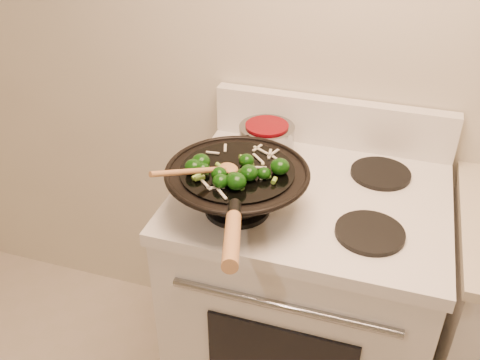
% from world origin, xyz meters
% --- Properties ---
extents(stove, '(0.78, 0.67, 1.08)m').
position_xyz_m(stove, '(-0.07, 1.17, 0.47)').
color(stove, white).
rests_on(stove, ground).
extents(wok, '(0.39, 0.63, 0.20)m').
position_xyz_m(wok, '(-0.25, 1.02, 1.00)').
color(wok, black).
rests_on(wok, stove).
extents(stirfry, '(0.26, 0.29, 0.04)m').
position_xyz_m(stirfry, '(-0.25, 0.98, 1.07)').
color(stirfry, '#0C3307').
rests_on(stirfry, wok).
extents(wooden_spoon, '(0.17, 0.23, 0.09)m').
position_xyz_m(wooden_spoon, '(-0.31, 0.95, 1.08)').
color(wooden_spoon, '#AF7644').
rests_on(wooden_spoon, wok).
extents(saucepan, '(0.18, 0.27, 0.10)m').
position_xyz_m(saucepan, '(-0.25, 1.32, 0.98)').
color(saucepan, gray).
rests_on(saucepan, stove).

